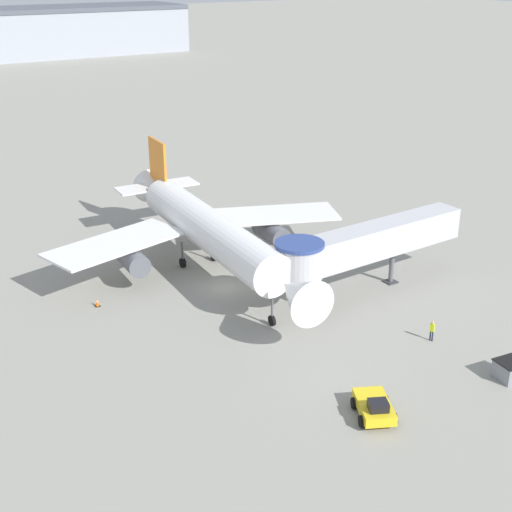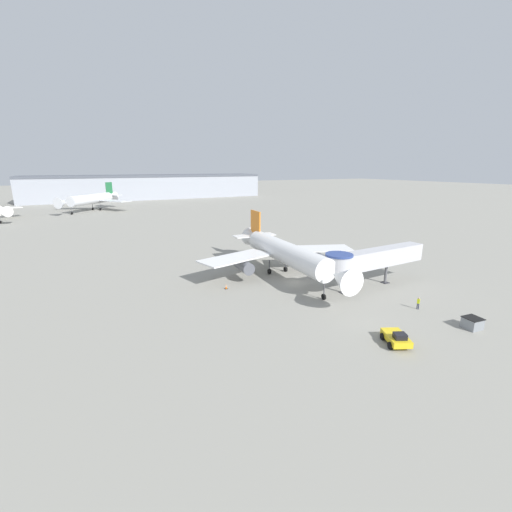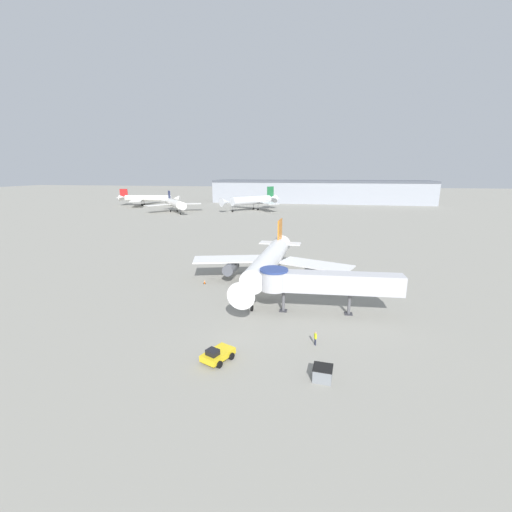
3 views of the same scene
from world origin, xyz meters
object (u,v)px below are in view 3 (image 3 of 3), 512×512
at_px(service_container_gray, 323,373).
at_px(background_jet_navy_tail, 174,203).
at_px(jet_bridge, 320,282).
at_px(ground_crew_marshaller, 315,337).
at_px(pushback_tug_yellow, 217,354).
at_px(traffic_cone_starboard_wing, 333,285).
at_px(background_jet_red_tail, 147,198).
at_px(background_jet_green_tail, 252,200).
at_px(traffic_cone_port_wing, 205,282).
at_px(main_airplane, 269,262).

distance_m(service_container_gray, background_jet_navy_tail, 149.10).
relative_size(jet_bridge, ground_crew_marshaller, 11.80).
distance_m(pushback_tug_yellow, traffic_cone_starboard_wing, 29.90).
bearing_deg(background_jet_red_tail, traffic_cone_starboard_wing, -147.22).
bearing_deg(background_jet_green_tail, traffic_cone_starboard_wing, -31.74).
relative_size(pushback_tug_yellow, background_jet_red_tail, 0.11).
height_order(pushback_tug_yellow, background_jet_green_tail, background_jet_green_tail).
bearing_deg(ground_crew_marshaller, background_jet_navy_tail, 3.22).
distance_m(pushback_tug_yellow, background_jet_green_tail, 146.94).
bearing_deg(traffic_cone_starboard_wing, traffic_cone_port_wing, -175.27).
height_order(traffic_cone_port_wing, background_jet_red_tail, background_jet_red_tail).
bearing_deg(service_container_gray, background_jet_red_tail, 122.32).
bearing_deg(traffic_cone_port_wing, background_jet_navy_tail, 115.76).
height_order(main_airplane, traffic_cone_starboard_wing, main_airplane).
bearing_deg(background_jet_navy_tail, ground_crew_marshaller, -96.86).
bearing_deg(background_jet_red_tail, jet_bridge, -150.18).
height_order(background_jet_red_tail, background_jet_navy_tail, background_jet_navy_tail).
distance_m(main_airplane, background_jet_red_tail, 161.60).
distance_m(jet_bridge, traffic_cone_port_wing, 23.23).
bearing_deg(background_jet_navy_tail, service_container_gray, -97.91).
relative_size(traffic_cone_port_wing, background_jet_green_tail, 0.02).
xyz_separation_m(background_jet_green_tail, background_jet_navy_tail, (-36.51, -15.62, -0.76)).
xyz_separation_m(traffic_cone_port_wing, background_jet_navy_tail, (-50.41, 104.43, 4.09)).
distance_m(jet_bridge, service_container_gray, 17.13).
bearing_deg(traffic_cone_starboard_wing, pushback_tug_yellow, -116.29).
xyz_separation_m(jet_bridge, background_jet_green_tail, (-34.52, 129.82, 0.49)).
bearing_deg(traffic_cone_starboard_wing, background_jet_navy_tail, 125.61).
distance_m(service_container_gray, ground_crew_marshaller, 6.96).
distance_m(main_airplane, traffic_cone_starboard_wing, 12.10).
xyz_separation_m(traffic_cone_port_wing, background_jet_green_tail, (-13.89, 120.05, 4.85)).
bearing_deg(traffic_cone_starboard_wing, background_jet_red_tail, 128.08).
bearing_deg(service_container_gray, ground_crew_marshaller, 96.52).
height_order(jet_bridge, traffic_cone_starboard_wing, jet_bridge).
bearing_deg(background_jet_red_tail, ground_crew_marshaller, -152.04).
bearing_deg(jet_bridge, traffic_cone_port_wing, 151.64).
distance_m(ground_crew_marshaller, background_jet_red_tail, 183.80).
relative_size(jet_bridge, background_jet_navy_tail, 0.75).
relative_size(service_container_gray, background_jet_red_tail, 0.06).
bearing_deg(background_jet_red_tail, traffic_cone_port_wing, -154.30).
height_order(jet_bridge, background_jet_green_tail, background_jet_green_tail).
distance_m(service_container_gray, traffic_cone_port_wing, 33.73).
bearing_deg(background_jet_navy_tail, traffic_cone_starboard_wing, -90.91).
bearing_deg(pushback_tug_yellow, background_jet_green_tail, 124.32).
bearing_deg(pushback_tug_yellow, traffic_cone_port_wing, 136.48).
bearing_deg(service_container_gray, background_jet_green_tail, 103.39).
height_order(service_container_gray, background_jet_navy_tail, background_jet_navy_tail).
distance_m(traffic_cone_starboard_wing, background_jet_navy_tail, 126.17).
bearing_deg(main_airplane, pushback_tug_yellow, -90.82).
relative_size(traffic_cone_starboard_wing, traffic_cone_port_wing, 1.10).
bearing_deg(main_airplane, background_jet_navy_tail, 124.17).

